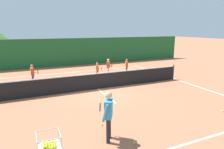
{
  "coord_description": "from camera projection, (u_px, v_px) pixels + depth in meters",
  "views": [
    {
      "loc": [
        -3.69,
        -10.46,
        3.49
      ],
      "look_at": [
        0.33,
        -1.3,
        1.13
      ],
      "focal_mm": 31.29,
      "sensor_mm": 36.0,
      "label": 1
    }
  ],
  "objects": [
    {
      "name": "line_baseline_far",
      "position": [
        77.0,
        72.0,
        16.14
      ],
      "size": [
        11.57,
        0.08,
        0.01
      ],
      "primitive_type": "cube",
      "color": "white",
      "rests_on": "ground"
    },
    {
      "name": "student_0",
      "position": [
        33.0,
        73.0,
        12.17
      ],
      "size": [
        0.43,
        0.62,
        1.33
      ],
      "color": "navy",
      "rests_on": "ground"
    },
    {
      "name": "student_3",
      "position": [
        127.0,
        65.0,
        15.09
      ],
      "size": [
        0.34,
        0.49,
        1.21
      ],
      "color": "navy",
      "rests_on": "ground"
    },
    {
      "name": "tennis_net",
      "position": [
        98.0,
        81.0,
        11.45
      ],
      "size": [
        11.26,
        0.08,
        1.05
      ],
      "color": "#333338",
      "rests_on": "ground"
    },
    {
      "name": "line_sideline_east",
      "position": [
        175.0,
        79.0,
        13.83
      ],
      "size": [
        0.08,
        11.59,
        0.01
      ],
      "primitive_type": "cube",
      "color": "white",
      "rests_on": "ground"
    },
    {
      "name": "windscreen_fence",
      "position": [
        69.0,
        52.0,
        18.58
      ],
      "size": [
        25.45,
        0.08,
        2.61
      ],
      "primitive_type": "cube",
      "color": "#1E5B2D",
      "rests_on": "ground"
    },
    {
      "name": "tennis_ball_5",
      "position": [
        155.0,
        86.0,
        12.06
      ],
      "size": [
        0.07,
        0.07,
        0.07
      ],
      "primitive_type": "sphere",
      "color": "yellow",
      "rests_on": "ground"
    },
    {
      "name": "line_baseline_near",
      "position": [
        171.0,
        148.0,
        5.81
      ],
      "size": [
        11.57,
        0.08,
        0.01
      ],
      "primitive_type": "cube",
      "color": "white",
      "rests_on": "ground"
    },
    {
      "name": "tennis_ball_2",
      "position": [
        102.0,
        124.0,
        7.2
      ],
      "size": [
        0.07,
        0.07,
        0.07
      ],
      "primitive_type": "sphere",
      "color": "yellow",
      "rests_on": "ground"
    },
    {
      "name": "tennis_ball_3",
      "position": [
        177.0,
        83.0,
        12.6
      ],
      "size": [
        0.07,
        0.07,
        0.07
      ],
      "primitive_type": "sphere",
      "color": "yellow",
      "rests_on": "ground"
    },
    {
      "name": "instructor",
      "position": [
        108.0,
        112.0,
        6.04
      ],
      "size": [
        0.52,
        0.82,
        1.64
      ],
      "color": "black",
      "rests_on": "ground"
    },
    {
      "name": "ground_plane",
      "position": [
        98.0,
        89.0,
        11.57
      ],
      "size": [
        120.0,
        120.0,
        0.0
      ],
      "primitive_type": "plane",
      "color": "#A86647"
    },
    {
      "name": "line_service_center",
      "position": [
        98.0,
        89.0,
        11.57
      ],
      "size": [
        0.08,
        5.03,
        0.01
      ],
      "primitive_type": "cube",
      "color": "white",
      "rests_on": "ground"
    },
    {
      "name": "student_2",
      "position": [
        108.0,
        66.0,
        14.56
      ],
      "size": [
        0.43,
        0.71,
        1.3
      ],
      "color": "silver",
      "rests_on": "ground"
    },
    {
      "name": "tennis_ball_1",
      "position": [
        222.0,
        111.0,
        8.37
      ],
      "size": [
        0.07,
        0.07,
        0.07
      ],
      "primitive_type": "sphere",
      "color": "yellow",
      "rests_on": "ground"
    },
    {
      "name": "tennis_ball_0",
      "position": [
        103.0,
        92.0,
        10.9
      ],
      "size": [
        0.07,
        0.07,
        0.07
      ],
      "primitive_type": "sphere",
      "color": "yellow",
      "rests_on": "ground"
    },
    {
      "name": "student_1",
      "position": [
        97.0,
        69.0,
        13.58
      ],
      "size": [
        0.41,
        0.66,
        1.2
      ],
      "color": "navy",
      "rests_on": "ground"
    },
    {
      "name": "ball_cart",
      "position": [
        48.0,
        145.0,
        4.96
      ],
      "size": [
        0.58,
        0.58,
        0.9
      ],
      "color": "#B7B7BC",
      "rests_on": "ground"
    },
    {
      "name": "tennis_ball_4",
      "position": [
        134.0,
        143.0,
        6.05
      ],
      "size": [
        0.07,
        0.07,
        0.07
      ],
      "primitive_type": "sphere",
      "color": "yellow",
      "rests_on": "ground"
    }
  ]
}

